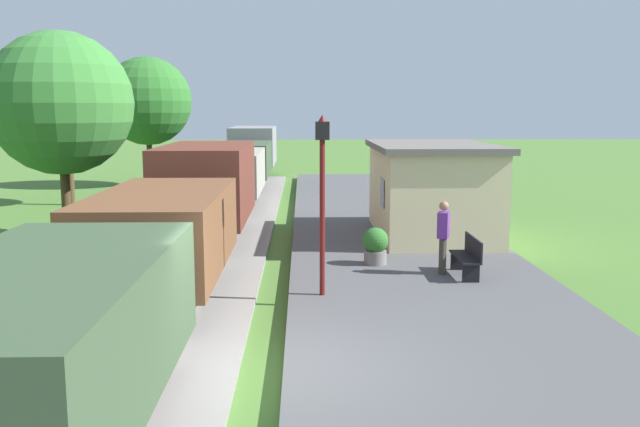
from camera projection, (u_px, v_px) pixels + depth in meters
name	position (u px, v px, depth m)	size (l,w,h in m)	color
ground_plane	(270.00, 384.00, 10.15)	(160.00, 160.00, 0.00)	#47702D
platform_slab	(483.00, 374.00, 10.22)	(6.00, 60.00, 0.25)	#4C4C4F
track_ballast	(108.00, 381.00, 10.08)	(3.80, 60.00, 0.12)	gray
rail_near	(157.00, 373.00, 10.08)	(0.07, 60.00, 0.14)	slate
rail_far	(59.00, 374.00, 10.05)	(0.07, 60.00, 0.14)	slate
freight_train	(222.00, 180.00, 24.40)	(2.50, 39.20, 2.72)	#384C33
station_hut	(431.00, 189.00, 20.59)	(3.50, 5.80, 2.78)	beige
bench_near_hut	(468.00, 256.00, 15.59)	(0.42, 1.50, 0.91)	black
bench_down_platform	(407.00, 201.00, 24.70)	(0.42, 1.50, 0.91)	black
person_waiting	(443.00, 234.00, 15.72)	(0.36, 0.44, 1.71)	#38332D
potted_planter	(375.00, 245.00, 16.78)	(0.64, 0.64, 0.92)	slate
lamp_post_near	(322.00, 172.00, 13.68)	(0.28, 0.28, 3.70)	#591414
tree_trackside_far	(61.00, 103.00, 20.39)	(4.31, 4.31, 6.38)	#4C3823
tree_field_left	(66.00, 106.00, 28.29)	(3.42, 3.42, 5.91)	#4C3823
tree_field_distant	(148.00, 101.00, 35.26)	(4.56, 4.56, 6.72)	#4C3823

